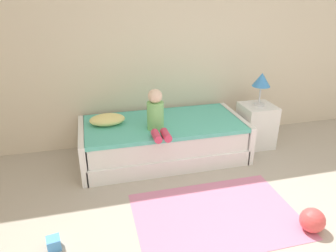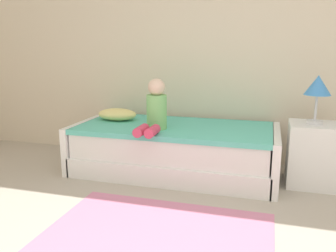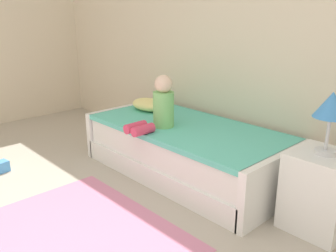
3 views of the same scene
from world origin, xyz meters
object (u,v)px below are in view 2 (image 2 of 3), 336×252
bed (175,149)px  nightstand (312,154)px  table_lamp (318,88)px  child_figure (155,109)px  pillow (117,114)px

bed → nightstand: size_ratio=3.52×
bed → table_lamp: table_lamp is taller
child_figure → pillow: size_ratio=1.16×
child_figure → pillow: 0.66m
table_lamp → child_figure: (-1.49, -0.25, -0.23)m
table_lamp → child_figure: 1.53m
child_figure → nightstand: bearing=9.4°
table_lamp → pillow: (-2.04, 0.08, -0.37)m
bed → child_figure: child_figure is taller
table_lamp → nightstand: bearing=0.0°
bed → table_lamp: 1.52m
bed → table_lamp: (1.35, 0.02, 0.69)m
nightstand → table_lamp: size_ratio=1.33×
table_lamp → child_figure: bearing=-170.6°
nightstand → child_figure: size_ratio=1.18×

